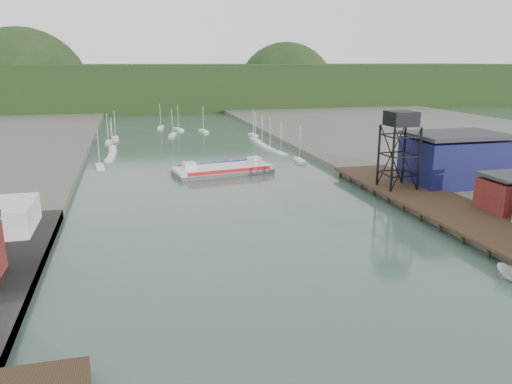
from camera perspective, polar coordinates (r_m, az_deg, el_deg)
name	(u,v)px	position (r m, az deg, el deg)	size (l,w,h in m)	color
east_pier	(441,204)	(100.38, 20.37, -1.31)	(14.00, 70.00, 2.45)	black
lift_tower	(401,123)	(107.47, 16.24, 7.53)	(6.50, 6.50, 16.00)	black
blue_shed	(455,159)	(118.56, 21.74, 3.49)	(20.50, 14.50, 11.30)	#0D0D3A
marina_sailboats	(188,143)	(175.77, -7.83, 5.54)	(57.71, 92.65, 0.90)	silver
distant_hills	(151,89)	(336.20, -11.87, 11.43)	(500.00, 120.00, 80.00)	black
chain_ferry	(223,169)	(128.74, -3.79, 2.59)	(26.17, 14.06, 3.58)	#535356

